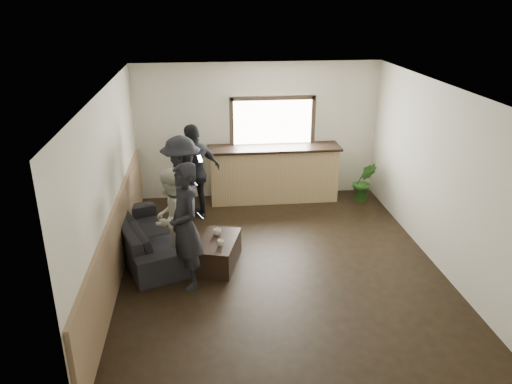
{
  "coord_description": "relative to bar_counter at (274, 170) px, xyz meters",
  "views": [
    {
      "loc": [
        -1.11,
        -6.95,
        4.04
      ],
      "look_at": [
        -0.31,
        0.4,
        1.09
      ],
      "focal_mm": 35.0,
      "sensor_mm": 36.0,
      "label": 1
    }
  ],
  "objects": [
    {
      "name": "room_shell",
      "position": [
        -1.04,
        -2.7,
        0.83
      ],
      "size": [
        5.01,
        6.01,
        2.8
      ],
      "color": "silver",
      "rests_on": "ground"
    },
    {
      "name": "person_b",
      "position": [
        -1.97,
        -2.5,
        0.16
      ],
      "size": [
        0.86,
        0.95,
        1.6
      ],
      "rotation": [
        0.0,
        0.0,
        -1.98
      ],
      "color": "beige",
      "rests_on": "ground"
    },
    {
      "name": "person_c",
      "position": [
        -1.81,
        -1.53,
        0.27
      ],
      "size": [
        0.83,
        1.26,
        1.83
      ],
      "rotation": [
        0.0,
        0.0,
        -1.43
      ],
      "color": "black",
      "rests_on": "ground"
    },
    {
      "name": "cup_a",
      "position": [
        -1.26,
        -2.45,
        -0.15
      ],
      "size": [
        0.17,
        0.17,
        0.1
      ],
      "primitive_type": "imported",
      "rotation": [
        0.0,
        0.0,
        3.49
      ],
      "color": "silver",
      "rests_on": "coffee_table"
    },
    {
      "name": "ground",
      "position": [
        -0.3,
        -2.7,
        -0.64
      ],
      "size": [
        5.0,
        6.0,
        0.01
      ],
      "primitive_type": "cube",
      "color": "black"
    },
    {
      "name": "cup_b",
      "position": [
        -1.22,
        -2.82,
        -0.16
      ],
      "size": [
        0.12,
        0.12,
        0.09
      ],
      "primitive_type": "imported",
      "rotation": [
        0.0,
        0.0,
        2.96
      ],
      "color": "silver",
      "rests_on": "coffee_table"
    },
    {
      "name": "coffee_table",
      "position": [
        -1.25,
        -2.63,
        -0.42
      ],
      "size": [
        0.79,
        1.09,
        0.44
      ],
      "primitive_type": "cube",
      "rotation": [
        0.0,
        0.0,
        -0.27
      ],
      "color": "black",
      "rests_on": "ground"
    },
    {
      "name": "bar_counter",
      "position": [
        0.0,
        0.0,
        0.0
      ],
      "size": [
        2.7,
        0.68,
        2.13
      ],
      "color": "tan",
      "rests_on": "ground"
    },
    {
      "name": "potted_plant",
      "position": [
        1.85,
        -0.3,
        -0.22
      ],
      "size": [
        0.52,
        0.45,
        0.85
      ],
      "primitive_type": "imported",
      "rotation": [
        0.0,
        0.0,
        -0.17
      ],
      "color": "#2D6623",
      "rests_on": "ground"
    },
    {
      "name": "person_a",
      "position": [
        -1.72,
        -3.17,
        0.31
      ],
      "size": [
        0.67,
        0.81,
        1.9
      ],
      "rotation": [
        0.0,
        0.0,
        -1.21
      ],
      "color": "black",
      "rests_on": "ground"
    },
    {
      "name": "person_d",
      "position": [
        -1.61,
        -0.79,
        0.28
      ],
      "size": [
        1.16,
        0.94,
        1.85
      ],
      "rotation": [
        0.0,
        0.0,
        -2.6
      ],
      "color": "black",
      "rests_on": "ground"
    },
    {
      "name": "sofa",
      "position": [
        -2.42,
        -2.13,
        -0.31
      ],
      "size": [
        1.63,
        2.41,
        0.66
      ],
      "primitive_type": "imported",
      "rotation": [
        0.0,
        0.0,
        1.94
      ],
      "color": "black",
      "rests_on": "ground"
    }
  ]
}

